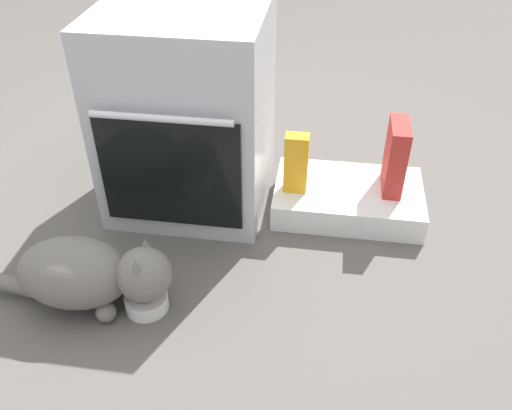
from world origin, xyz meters
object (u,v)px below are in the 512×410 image
at_px(food_bowl, 147,300).
at_px(cereal_box, 395,157).
at_px(juice_carton, 296,163).
at_px(oven, 189,110).
at_px(cat, 88,273).
at_px(pantry_cabinet, 348,198).

xyz_separation_m(food_bowl, cereal_box, (0.80, 0.65, 0.22)).
bearing_deg(juice_carton, oven, 171.35).
xyz_separation_m(oven, food_bowl, (-0.01, -0.65, -0.35)).
bearing_deg(cat, pantry_cabinet, 35.98).
height_order(pantry_cabinet, juice_carton, juice_carton).
relative_size(oven, food_bowl, 5.50).
relative_size(oven, cat, 0.99).
relative_size(food_bowl, juice_carton, 0.59).
bearing_deg(oven, juice_carton, -8.65).
height_order(oven, cereal_box, oven).
bearing_deg(pantry_cabinet, food_bowl, -135.52).
relative_size(pantry_cabinet, cat, 0.75).
xyz_separation_m(oven, cereal_box, (0.80, 0.00, -0.14)).
xyz_separation_m(pantry_cabinet, cat, (-0.82, -0.64, 0.08)).
relative_size(pantry_cabinet, food_bowl, 4.12).
xyz_separation_m(pantry_cabinet, food_bowl, (-0.64, -0.63, -0.02)).
bearing_deg(food_bowl, oven, 89.44).
bearing_deg(cereal_box, cat, -146.11).
height_order(cereal_box, juice_carton, cereal_box).
relative_size(pantry_cabinet, cereal_box, 2.08).
bearing_deg(cereal_box, oven, -179.86).
bearing_deg(food_bowl, pantry_cabinet, 44.48).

